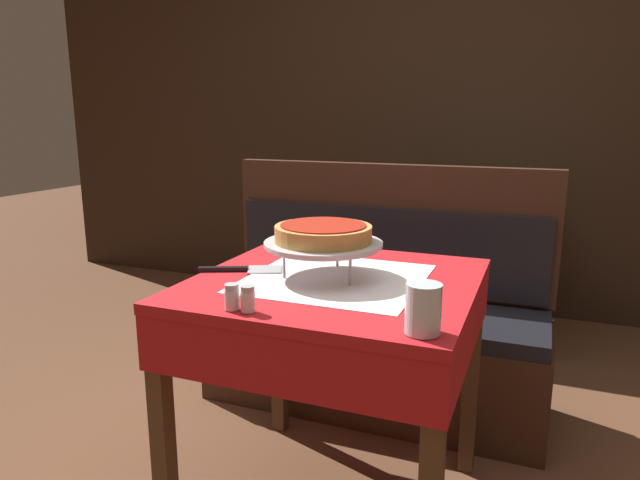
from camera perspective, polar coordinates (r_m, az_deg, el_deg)
name	(u,v)px	position (r m, az deg, el deg)	size (l,w,h in m)	color
dining_table_front	(335,314)	(1.68, 1.53, -7.42)	(0.79, 0.79, 0.76)	red
dining_table_rear	(482,219)	(3.27, 15.89, 2.07)	(0.67, 0.67, 0.76)	#1E6B33
booth_bench	(375,334)	(2.47, 5.53, -9.31)	(1.41, 0.47, 1.01)	#3D2316
back_wall_panel	(456,117)	(3.66, 13.42, 11.86)	(6.00, 0.04, 2.40)	black
pizza_pan_stand	(324,245)	(1.64, 0.39, -0.47)	(0.34, 0.34, 0.10)	#ADADB2
deep_dish_pizza	(324,233)	(1.64, 0.39, 0.74)	(0.28, 0.28, 0.05)	#C68E47
pizza_server	(244,269)	(1.74, -7.64, -2.91)	(0.25, 0.15, 0.01)	#BCBCC1
water_glass_near	(423,309)	(1.25, 10.28, -6.76)	(0.08, 0.08, 0.11)	silver
salt_shaker	(232,297)	(1.40, -8.80, -5.65)	(0.04, 0.04, 0.06)	silver
pepper_shaker	(248,299)	(1.38, -7.23, -5.87)	(0.04, 0.04, 0.06)	silver
condiment_caddy	(472,194)	(3.23, 14.91, 4.47)	(0.14, 0.14, 0.15)	black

